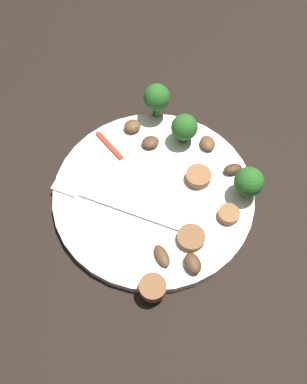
% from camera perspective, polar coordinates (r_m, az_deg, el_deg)
% --- Properties ---
extents(ground_plane, '(1.40, 1.40, 0.00)m').
position_cam_1_polar(ground_plane, '(0.59, 0.00, -0.64)').
color(ground_plane, black).
extents(plate, '(0.27, 0.27, 0.01)m').
position_cam_1_polar(plate, '(0.58, 0.00, -0.32)').
color(plate, white).
rests_on(plate, ground_plane).
extents(fork, '(0.17, 0.08, 0.00)m').
position_cam_1_polar(fork, '(0.57, -6.27, -1.24)').
color(fork, silver).
rests_on(fork, plate).
extents(broccoli_floret_0, '(0.04, 0.04, 0.05)m').
position_cam_1_polar(broccoli_floret_0, '(0.56, 12.34, 1.30)').
color(broccoli_floret_0, '#296420').
rests_on(broccoli_floret_0, plate).
extents(broccoli_floret_1, '(0.04, 0.04, 0.05)m').
position_cam_1_polar(broccoli_floret_1, '(0.60, 4.05, 8.37)').
color(broccoli_floret_1, '#296420').
rests_on(broccoli_floret_1, plate).
extents(broccoli_floret_2, '(0.04, 0.04, 0.06)m').
position_cam_1_polar(broccoli_floret_2, '(0.63, 0.43, 12.18)').
color(broccoli_floret_2, '#296420').
rests_on(broccoli_floret_2, plate).
extents(sausage_slice_0, '(0.04, 0.04, 0.01)m').
position_cam_1_polar(sausage_slice_0, '(0.52, -0.11, -12.36)').
color(sausage_slice_0, brown).
rests_on(sausage_slice_0, plate).
extents(sausage_slice_1, '(0.04, 0.04, 0.01)m').
position_cam_1_polar(sausage_slice_1, '(0.56, 9.78, -2.91)').
color(sausage_slice_1, brown).
rests_on(sausage_slice_1, plate).
extents(sausage_slice_2, '(0.04, 0.04, 0.01)m').
position_cam_1_polar(sausage_slice_2, '(0.59, 5.87, 2.00)').
color(sausage_slice_2, brown).
rests_on(sausage_slice_2, plate).
extents(sausage_slice_3, '(0.05, 0.05, 0.01)m').
position_cam_1_polar(sausage_slice_3, '(0.54, 4.92, -5.98)').
color(sausage_slice_3, brown).
rests_on(sausage_slice_3, plate).
extents(mushroom_0, '(0.03, 0.03, 0.01)m').
position_cam_1_polar(mushroom_0, '(0.60, 10.31, 2.96)').
color(mushroom_0, '#422B19').
rests_on(mushroom_0, plate).
extents(mushroom_1, '(0.03, 0.03, 0.01)m').
position_cam_1_polar(mushroom_1, '(0.53, 1.10, -8.32)').
color(mushroom_1, '#4C331E').
rests_on(mushroom_1, plate).
extents(mushroom_2, '(0.03, 0.03, 0.01)m').
position_cam_1_polar(mushroom_2, '(0.53, 5.13, -9.26)').
color(mushroom_2, '#4C331E').
rests_on(mushroom_2, plate).
extents(mushroom_3, '(0.03, 0.03, 0.01)m').
position_cam_1_polar(mushroom_3, '(0.62, 7.24, 6.20)').
color(mushroom_3, brown).
rests_on(mushroom_3, plate).
extents(mushroom_4, '(0.03, 0.03, 0.01)m').
position_cam_1_polar(mushroom_4, '(0.63, -2.77, 8.58)').
color(mushroom_4, brown).
rests_on(mushroom_4, plate).
extents(mushroom_5, '(0.03, 0.03, 0.01)m').
position_cam_1_polar(mushroom_5, '(0.62, -0.41, 6.51)').
color(mushroom_5, '#4C331E').
rests_on(mushroom_5, plate).
extents(pepper_strip_1, '(0.06, 0.01, 0.00)m').
position_cam_1_polar(pepper_strip_1, '(0.62, -5.77, 6.06)').
color(pepper_strip_1, red).
rests_on(pepper_strip_1, plate).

